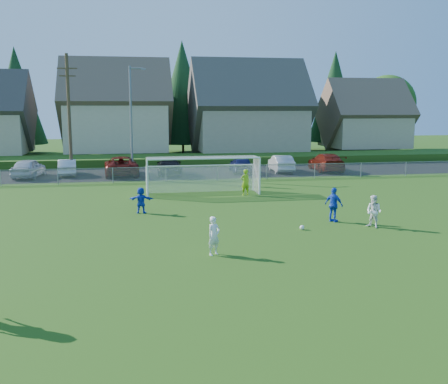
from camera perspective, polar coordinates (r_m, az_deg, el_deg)
The scene contains 22 objects.
ground at distance 19.51m, azimuth 4.24°, elevation -7.80°, with size 160.00×160.00×0.00m, color #193D0C.
asphalt_lot at distance 46.15m, azimuth -4.33°, elevation 2.12°, with size 60.00×60.00×0.00m, color black.
grass_embankment at distance 53.53m, azimuth -5.18°, elevation 3.52°, with size 70.00×6.00×0.80m, color #1E420F.
soccer_ball at distance 24.93m, azimuth 8.49°, elevation -3.84°, with size 0.22×0.22×0.22m, color white.
player_white_a at distance 20.41m, azimuth -1.11°, elevation -4.79°, with size 0.56×0.36×1.52m, color white.
player_white_b at distance 25.94m, azimuth 16.00°, elevation -2.06°, with size 0.76×0.59×1.57m, color white.
player_blue_a at distance 26.78m, azimuth 11.87°, elevation -1.38°, with size 1.02×0.42×1.73m, color #143EC1.
player_blue_b at distance 28.72m, azimuth -9.02°, elevation -0.89°, with size 1.32×0.42×1.43m, color #143EC1.
goalkeeper at distance 34.16m, azimuth 2.33°, elevation 1.07°, with size 0.63×0.41×1.72m, color #96C917.
car_a at distance 45.62m, azimuth -20.51°, elevation 2.46°, with size 1.85×4.59×1.56m, color silver.
car_b at distance 46.05m, azimuth -16.69°, elevation 2.59°, with size 1.44×4.13×1.36m, color silver.
car_c at distance 44.93m, azimuth -11.14°, elevation 2.81°, with size 2.68×5.81×1.61m, color #5D100A.
car_d at distance 44.72m, azimuth -5.98°, elevation 2.80°, with size 2.05×5.03×1.46m, color black.
car_e at distance 45.91m, azimuth 1.85°, elevation 3.01°, with size 1.71×4.26×1.45m, color #141946.
car_f at distance 46.81m, azimuth 6.23°, elevation 3.10°, with size 1.56×4.48×1.48m, color #BABABA.
car_g at distance 47.91m, azimuth 11.07°, elevation 3.19°, with size 2.24×5.52×1.60m, color #62150A.
soccer_goal at distance 34.67m, azimuth -2.38°, elevation 2.47°, with size 7.42×1.90×2.50m.
chainlink_fence at distance 40.65m, azimuth -3.53°, elevation 2.05°, with size 52.06×0.06×1.20m.
streetlight at distance 44.06m, azimuth -10.02°, elevation 7.98°, with size 1.38×0.18×9.00m.
utility_pole at distance 45.31m, azimuth -16.50°, elevation 8.16°, with size 1.60×0.26×10.00m.
houses_row at distance 60.90m, azimuth -4.04°, elevation 10.75°, with size 53.90×11.45×13.27m.
tree_row at distance 67.05m, azimuth -5.43°, elevation 10.23°, with size 65.98×12.36×13.80m.
Camera 1 is at (-4.73, -18.05, 5.71)m, focal length 42.00 mm.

